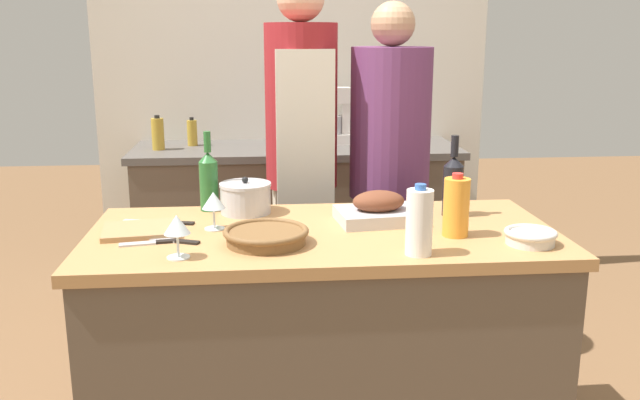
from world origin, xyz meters
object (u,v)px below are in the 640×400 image
stand_mixer (336,120)px  person_cook_aproned (302,155)px  juice_jug (456,207)px  wine_glass_left (177,226)px  knife_bread (172,241)px  wicker_basket (266,235)px  condiment_bottle_extra (158,134)px  wine_bottle_dark (453,184)px  condiment_bottle_tall (371,128)px  milk_jug (419,222)px  person_cook_guest (389,171)px  cutting_board (142,230)px  wine_glass_right (214,202)px  stock_pot (246,198)px  condiment_bottle_short (192,133)px  mixing_bowl (530,236)px  knife_paring (151,243)px  wine_bottle_green (209,179)px  knife_chef (161,222)px  roasting_pan (378,210)px

stand_mixer → person_cook_aproned: bearing=-105.9°
juice_jug → person_cook_aproned: 1.01m
wine_glass_left → knife_bread: (-0.04, 0.17, -0.10)m
wicker_basket → condiment_bottle_extra: 1.80m
knife_bread → stand_mixer: stand_mixer is taller
wine_bottle_dark → condiment_bottle_tall: bearing=92.2°
milk_jug → condiment_bottle_tall: bearing=85.0°
wine_bottle_dark → person_cook_guest: size_ratio=0.18×
juice_jug → person_cook_guest: person_cook_guest is taller
juice_jug → person_cook_guest: size_ratio=0.13×
cutting_board → wine_glass_left: (0.15, -0.28, 0.09)m
cutting_board → wine_glass_right: size_ratio=2.12×
stock_pot → condiment_bottle_short: size_ratio=1.18×
mixing_bowl → person_cook_aproned: bearing=123.2°
wine_glass_left → knife_paring: 0.21m
wine_bottle_green → condiment_bottle_short: 1.40m
stock_pot → person_cook_guest: bearing=39.8°
wicker_basket → wine_glass_right: size_ratio=2.09×
knife_chef → knife_bread: 0.23m
wine_glass_right → knife_paring: (-0.19, -0.15, -0.09)m
knife_paring → condiment_bottle_extra: size_ratio=0.97×
person_cook_aproned → knife_paring: bearing=-124.2°
stock_pot → person_cook_aproned: bearing=65.6°
wicker_basket → wine_glass_left: wine_glass_left is taller
wine_bottle_green → knife_chef: size_ratio=1.16×
wine_bottle_dark → wine_glass_left: size_ratio=2.23×
cutting_board → person_cook_aproned: person_cook_aproned is taller
stock_pot → roasting_pan: bearing=-19.8°
person_cook_aproned → wine_glass_left: bearing=-115.8°
knife_chef → person_cook_guest: size_ratio=0.16×
stand_mixer → roasting_pan: bearing=-91.0°
mixing_bowl → knife_bread: bearing=173.4°
wine_bottle_dark → person_cook_aproned: bearing=128.5°
stock_pot → cutting_board: bearing=-146.5°
roasting_pan → condiment_bottle_extra: size_ratio=1.62×
condiment_bottle_short → person_cook_guest: bearing=-42.6°
wine_bottle_green → knife_chef: 0.26m
wicker_basket → condiment_bottle_tall: bearing=70.6°
juice_jug → condiment_bottle_tall: (0.00, 1.76, 0.02)m
cutting_board → knife_bread: 0.16m
wine_glass_right → knife_bread: (-0.13, -0.13, -0.09)m
stock_pot → wine_glass_right: (-0.10, -0.21, 0.04)m
wine_bottle_dark → mixing_bowl: bearing=-67.7°
mixing_bowl → wine_bottle_dark: bearing=112.3°
juice_jug → condiment_bottle_tall: condiment_bottle_tall is taller
juice_jug → roasting_pan: bearing=140.1°
person_cook_aproned → milk_jug: bearing=-78.3°
juice_jug → milk_jug: milk_jug is taller
stock_pot → juice_jug: (0.70, -0.36, 0.04)m
wine_glass_right → person_cook_guest: (0.75, 0.75, -0.06)m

